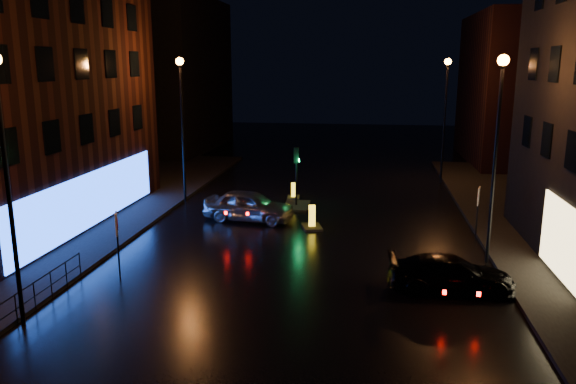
{
  "coord_description": "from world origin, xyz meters",
  "views": [
    {
      "loc": [
        2.8,
        -16.95,
        8.02
      ],
      "look_at": [
        -0.46,
        5.6,
        2.8
      ],
      "focal_mm": 35.0,
      "sensor_mm": 36.0,
      "label": 1
    }
  ],
  "objects_px": {
    "road_sign_left": "(117,229)",
    "road_sign_right": "(478,200)",
    "silver_hatchback": "(249,206)",
    "bollard_near": "(312,223)",
    "dark_sedan": "(451,274)",
    "traffic_signal": "(296,198)",
    "bollard_far": "(293,195)"
  },
  "relations": [
    {
      "from": "bollard_far",
      "to": "road_sign_right",
      "type": "height_order",
      "value": "road_sign_right"
    },
    {
      "from": "road_sign_left",
      "to": "road_sign_right",
      "type": "bearing_deg",
      "value": 3.15
    },
    {
      "from": "silver_hatchback",
      "to": "bollard_far",
      "type": "xyz_separation_m",
      "value": [
        1.61,
        5.31,
        -0.59
      ]
    },
    {
      "from": "traffic_signal",
      "to": "dark_sedan",
      "type": "distance_m",
      "value": 13.37
    },
    {
      "from": "silver_hatchback",
      "to": "dark_sedan",
      "type": "distance_m",
      "value": 12.23
    },
    {
      "from": "traffic_signal",
      "to": "silver_hatchback",
      "type": "xyz_separation_m",
      "value": [
        -2.06,
        -3.21,
        0.3
      ]
    },
    {
      "from": "road_sign_left",
      "to": "bollard_near",
      "type": "bearing_deg",
      "value": 26.46
    },
    {
      "from": "silver_hatchback",
      "to": "road_sign_left",
      "type": "xyz_separation_m",
      "value": [
        -3.24,
        -8.58,
        1.12
      ]
    },
    {
      "from": "silver_hatchback",
      "to": "dark_sedan",
      "type": "bearing_deg",
      "value": -123.73
    },
    {
      "from": "traffic_signal",
      "to": "road_sign_left",
      "type": "relative_size",
      "value": 1.35
    },
    {
      "from": "silver_hatchback",
      "to": "road_sign_left",
      "type": "distance_m",
      "value": 9.24
    },
    {
      "from": "bollard_near",
      "to": "bollard_far",
      "type": "xyz_separation_m",
      "value": [
        -1.78,
        6.24,
        -0.05
      ]
    },
    {
      "from": "road_sign_right",
      "to": "road_sign_left",
      "type": "bearing_deg",
      "value": 41.24
    },
    {
      "from": "road_sign_left",
      "to": "road_sign_right",
      "type": "distance_m",
      "value": 15.99
    },
    {
      "from": "silver_hatchback",
      "to": "dark_sedan",
      "type": "relative_size",
      "value": 1.05
    },
    {
      "from": "silver_hatchback",
      "to": "bollard_far",
      "type": "distance_m",
      "value": 5.58
    },
    {
      "from": "bollard_near",
      "to": "road_sign_left",
      "type": "xyz_separation_m",
      "value": [
        -6.62,
        -7.65,
        1.66
      ]
    },
    {
      "from": "bollard_near",
      "to": "road_sign_right",
      "type": "distance_m",
      "value": 7.96
    },
    {
      "from": "silver_hatchback",
      "to": "bollard_near",
      "type": "relative_size",
      "value": 3.06
    },
    {
      "from": "silver_hatchback",
      "to": "bollard_near",
      "type": "height_order",
      "value": "silver_hatchback"
    },
    {
      "from": "bollard_near",
      "to": "road_sign_left",
      "type": "relative_size",
      "value": 0.6
    },
    {
      "from": "road_sign_right",
      "to": "dark_sedan",
      "type": "bearing_deg",
      "value": 88.17
    },
    {
      "from": "road_sign_right",
      "to": "silver_hatchback",
      "type": "bearing_deg",
      "value": 7.18
    },
    {
      "from": "traffic_signal",
      "to": "road_sign_right",
      "type": "height_order",
      "value": "traffic_signal"
    },
    {
      "from": "dark_sedan",
      "to": "bollard_far",
      "type": "distance_m",
      "value": 15.41
    },
    {
      "from": "bollard_far",
      "to": "silver_hatchback",
      "type": "bearing_deg",
      "value": -111.52
    },
    {
      "from": "dark_sedan",
      "to": "bollard_near",
      "type": "xyz_separation_m",
      "value": [
        -5.75,
        7.21,
        -0.39
      ]
    },
    {
      "from": "road_sign_left",
      "to": "road_sign_right",
      "type": "xyz_separation_m",
      "value": [
        14.39,
        6.97,
        -0.06
      ]
    },
    {
      "from": "bollard_far",
      "to": "road_sign_left",
      "type": "distance_m",
      "value": 14.81
    },
    {
      "from": "bollard_near",
      "to": "dark_sedan",
      "type": "bearing_deg",
      "value": -67.26
    },
    {
      "from": "traffic_signal",
      "to": "bollard_near",
      "type": "xyz_separation_m",
      "value": [
        1.33,
        -4.14,
        -0.24
      ]
    },
    {
      "from": "silver_hatchback",
      "to": "road_sign_right",
      "type": "height_order",
      "value": "road_sign_right"
    }
  ]
}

